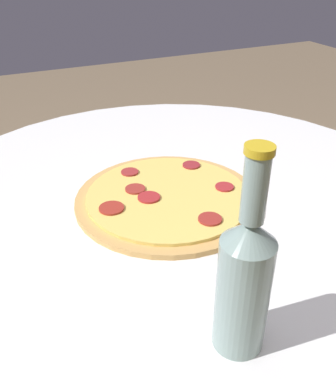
# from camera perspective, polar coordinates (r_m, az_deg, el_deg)

# --- Properties ---
(table) EXTENTS (1.04, 1.04, 0.77)m
(table) POSITION_cam_1_polar(r_m,az_deg,el_deg) (0.91, 1.14, -9.21)
(table) COLOR white
(table) RESTS_ON ground_plane
(pizza) EXTENTS (0.34, 0.34, 0.02)m
(pizza) POSITION_cam_1_polar(r_m,az_deg,el_deg) (0.79, -0.02, -0.76)
(pizza) COLOR tan
(pizza) RESTS_ON table
(beer_bottle) EXTENTS (0.06, 0.06, 0.26)m
(beer_bottle) POSITION_cam_1_polar(r_m,az_deg,el_deg) (0.48, 10.12, -11.39)
(beer_bottle) COLOR gray
(beer_bottle) RESTS_ON table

